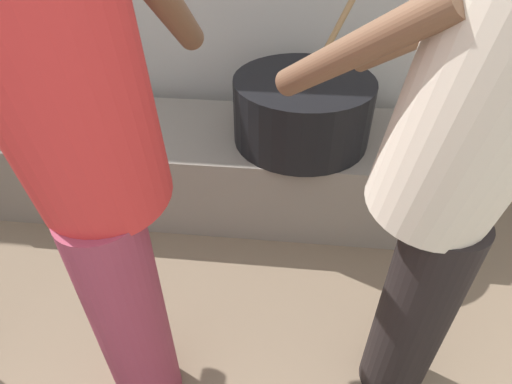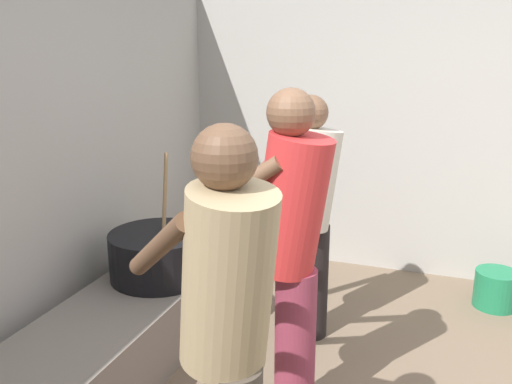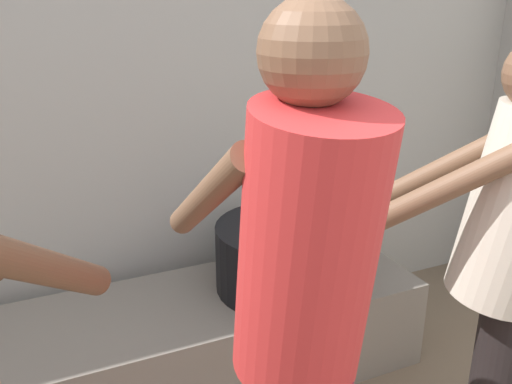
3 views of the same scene
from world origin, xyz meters
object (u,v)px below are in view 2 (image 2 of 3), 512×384
bucket_green_plastic (496,289)px  cooking_pot_main (159,255)px  cook_in_tan_shirt (228,325)px  cook_in_cream_shirt (309,205)px  cook_in_red_shirt (290,240)px

bucket_green_plastic → cooking_pot_main: bearing=120.1°
cooking_pot_main → cook_in_tan_shirt: size_ratio=0.46×
cooking_pot_main → cook_in_cream_shirt: size_ratio=0.49×
cook_in_red_shirt → cook_in_cream_shirt: cook_in_red_shirt is taller
cook_in_red_shirt → cook_in_tan_shirt: size_ratio=1.03×
cook_in_tan_shirt → cook_in_red_shirt: bearing=1.3°
cooking_pot_main → cook_in_tan_shirt: (-1.24, -0.98, 0.35)m
cooking_pot_main → cook_in_tan_shirt: 1.62m
cooking_pot_main → cook_in_red_shirt: cook_in_red_shirt is taller
cook_in_red_shirt → cook_in_cream_shirt: bearing=8.1°
cook_in_cream_shirt → bucket_green_plastic: bearing=-54.1°
cooking_pot_main → bucket_green_plastic: cooking_pot_main is taller
cook_in_cream_shirt → bucket_green_plastic: size_ratio=5.15×
cook_in_red_shirt → bucket_green_plastic: 2.08m
cook_in_cream_shirt → cook_in_tan_shirt: 1.58m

